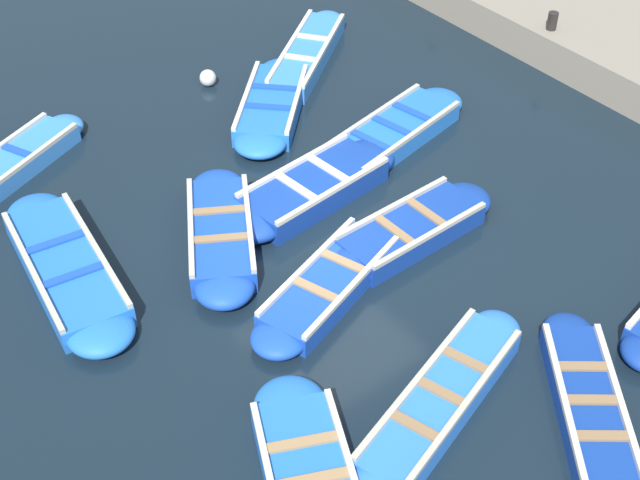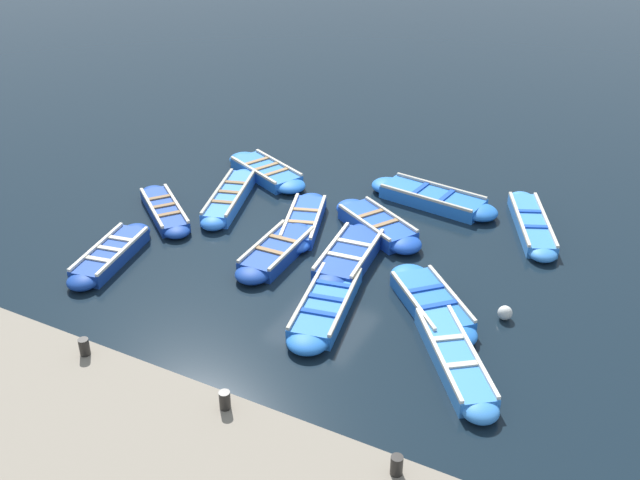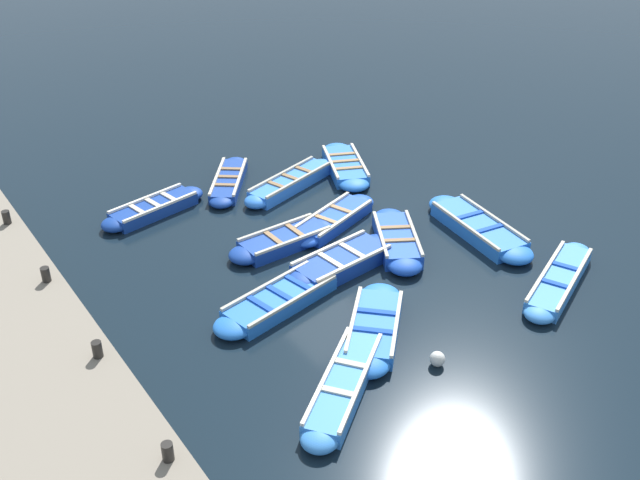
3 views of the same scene
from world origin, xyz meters
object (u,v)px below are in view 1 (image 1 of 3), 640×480
object	(u,v)px
boat_far_corner	(392,134)
boat_centre	(66,268)
boat_broadside	(330,284)
boat_alongside	(440,401)
boat_tucked	(589,408)
bollard_mid_north	(552,21)
boat_end_of_row	(221,234)
boat_drifting	(410,230)
boat_outer_left	(2,172)
buoy_orange_near	(208,78)
boat_stern_in	(272,105)
boat_mid_row	(313,188)
boat_near_quay	(307,55)

from	to	relation	value
boat_far_corner	boat_centre	world-z (taller)	boat_centre
boat_broadside	boat_alongside	bearing A→B (deg)	84.84
boat_broadside	boat_far_corner	bearing A→B (deg)	-143.97
boat_tucked	bollard_mid_north	xyz separation A→B (m)	(-6.34, -6.34, 0.75)
boat_alongside	boat_end_of_row	bearing A→B (deg)	-84.33
boat_drifting	boat_alongside	bearing A→B (deg)	54.48
boat_end_of_row	boat_centre	world-z (taller)	boat_end_of_row
boat_centre	boat_alongside	distance (m)	5.80
boat_outer_left	boat_far_corner	bearing A→B (deg)	152.03
buoy_orange_near	bollard_mid_north	bearing A→B (deg)	150.15
boat_outer_left	buoy_orange_near	size ratio (longest dim) A/B	11.67
boat_far_corner	buoy_orange_near	distance (m)	3.94
boat_stern_in	boat_mid_row	distance (m)	2.66
boat_mid_row	boat_end_of_row	bearing A→B (deg)	1.49
bollard_mid_north	boat_near_quay	bearing A→B (deg)	-36.97
boat_far_corner	boat_tucked	distance (m)	6.40
boat_broadside	boat_outer_left	bearing A→B (deg)	-63.79
boat_near_quay	boat_tucked	distance (m)	9.56
boat_far_corner	boat_tucked	xyz separation A→B (m)	(2.01, 6.08, -0.02)
boat_centre	boat_stern_in	world-z (taller)	boat_centre
boat_tucked	boat_broadside	size ratio (longest dim) A/B	0.89
boat_outer_left	boat_mid_row	size ratio (longest dim) A/B	1.07
boat_end_of_row	boat_outer_left	world-z (taller)	boat_end_of_row
boat_near_quay	boat_outer_left	world-z (taller)	boat_near_quay
boat_centre	buoy_orange_near	world-z (taller)	boat_centre
boat_tucked	boat_mid_row	xyz separation A→B (m)	(0.06, -5.66, 0.05)
boat_tucked	boat_alongside	world-z (taller)	boat_alongside
boat_centre	bollard_mid_north	xyz separation A→B (m)	(-10.44, 0.01, 0.71)
boat_tucked	buoy_orange_near	size ratio (longest dim) A/B	9.38
boat_near_quay	boat_stern_in	size ratio (longest dim) A/B	1.14
boat_far_corner	boat_near_quay	xyz separation A→B (m)	(-0.49, -3.15, 0.00)
boat_tucked	boat_mid_row	distance (m)	5.66
buoy_orange_near	boat_mid_row	bearing A→B (deg)	82.69
boat_far_corner	boat_mid_row	world-z (taller)	boat_mid_row
boat_drifting	bollard_mid_north	world-z (taller)	bollard_mid_north
boat_tucked	bollard_mid_north	world-z (taller)	bollard_mid_north
boat_near_quay	boat_stern_in	distance (m)	1.96
boat_near_quay	bollard_mid_north	distance (m)	4.86
boat_centre	boat_stern_in	bearing A→B (deg)	-160.08
boat_tucked	boat_alongside	distance (m)	1.87
boat_end_of_row	bollard_mid_north	size ratio (longest dim) A/B	9.31
boat_outer_left	boat_mid_row	distance (m)	5.25
boat_tucked	boat_drifting	xyz separation A→B (m)	(-0.50, -3.91, 0.03)
boat_end_of_row	bollard_mid_north	world-z (taller)	bollard_mid_north
boat_alongside	buoy_orange_near	distance (m)	8.73
boat_drifting	boat_outer_left	size ratio (longest dim) A/B	0.86
boat_near_quay	boat_broadside	world-z (taller)	boat_near_quay
boat_outer_left	boat_end_of_row	bearing A→B (deg)	119.32
boat_end_of_row	boat_far_corner	bearing A→B (deg)	-173.05
boat_end_of_row	boat_broadside	bearing A→B (deg)	109.70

